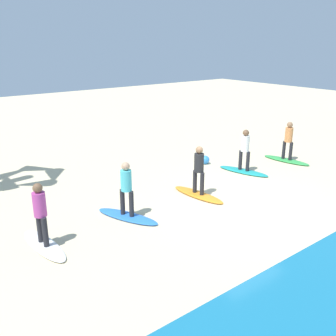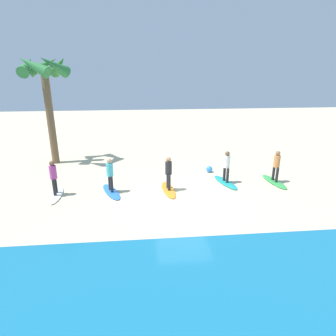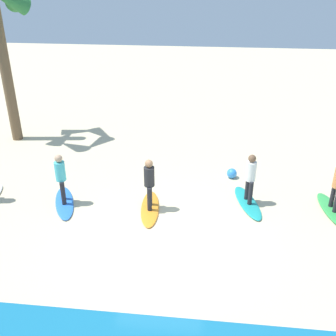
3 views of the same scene
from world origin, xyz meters
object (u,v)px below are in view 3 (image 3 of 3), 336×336
(surfer_blue, at_px, (61,175))
(beach_ball, at_px, (232,173))
(surfer_teal, at_px, (250,175))
(surfer_orange, at_px, (149,181))
(surfboard_blue, at_px, (64,203))
(surfboard_green, at_px, (332,210))
(surfboard_teal, at_px, (248,202))
(surfboard_orange, at_px, (150,208))

(surfer_blue, height_order, beach_ball, surfer_blue)
(surfer_teal, distance_m, surfer_orange, 3.15)
(surfer_orange, distance_m, surfboard_blue, 2.96)
(surfer_orange, bearing_deg, surfboard_blue, -0.83)
(surfboard_green, bearing_deg, surfboard_blue, -94.43)
(surfboard_teal, relative_size, surfer_teal, 1.28)
(surfboard_orange, height_order, beach_ball, beach_ball)
(surfboard_teal, bearing_deg, surfer_teal, -0.00)
(surfer_teal, distance_m, surfboard_blue, 5.97)
(surfboard_teal, relative_size, surfer_blue, 1.28)
(surfboard_green, bearing_deg, surfboard_orange, -92.38)
(surfboard_green, xyz_separation_m, beach_ball, (3.05, -1.89, 0.13))
(surfer_blue, distance_m, beach_ball, 5.96)
(surfboard_orange, bearing_deg, surfer_blue, -97.00)
(surfer_orange, height_order, surfboard_blue, surfer_orange)
(surfboard_teal, height_order, surfboard_orange, same)
(surfer_teal, relative_size, surfboard_blue, 0.78)
(surfer_teal, relative_size, surfer_blue, 1.00)
(surfer_teal, xyz_separation_m, beach_ball, (0.46, -1.73, -0.86))
(beach_ball, bearing_deg, surfboard_blue, 23.87)
(surfer_teal, height_order, surfer_orange, same)
(surfboard_blue, bearing_deg, surfboard_teal, 74.55)
(surfboard_orange, distance_m, beach_ball, 3.56)
(surfboard_orange, distance_m, surfer_orange, 0.99)
(surfer_orange, height_order, beach_ball, surfer_orange)
(surfboard_teal, height_order, surfboard_blue, same)
(surfboard_green, xyz_separation_m, surfer_teal, (2.59, -0.16, 0.99))
(surfboard_teal, distance_m, beach_ball, 1.79)
(surfboard_teal, relative_size, surfboard_orange, 1.00)
(surfboard_orange, xyz_separation_m, surfboard_blue, (2.79, -0.04, 0.00))
(surfer_teal, xyz_separation_m, surfer_blue, (5.85, 0.66, 0.00))
(surfer_orange, xyz_separation_m, surfboard_blue, (2.79, -0.04, -0.99))
(beach_ball, bearing_deg, surfboard_orange, 42.95)
(surfboard_teal, relative_size, beach_ball, 5.83)
(surfboard_orange, xyz_separation_m, surfer_blue, (2.79, -0.04, 0.99))
(surfboard_blue, height_order, surfer_blue, surfer_blue)
(surfboard_green, distance_m, surfer_blue, 8.51)
(surfer_teal, bearing_deg, beach_ball, -75.08)
(surfboard_green, xyz_separation_m, surfer_orange, (5.65, 0.53, 0.99))
(surfboard_green, height_order, surfer_teal, surfer_teal)
(surfboard_blue, distance_m, surfer_blue, 0.99)
(surfboard_green, relative_size, beach_ball, 5.83)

